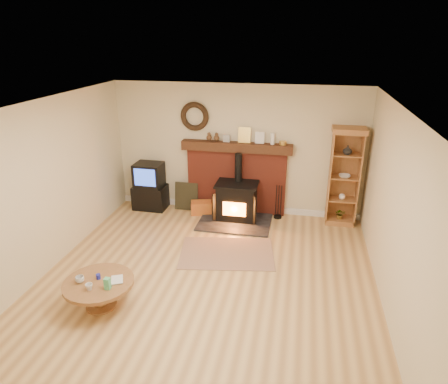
% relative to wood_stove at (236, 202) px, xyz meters
% --- Properties ---
extents(ground, '(5.50, 5.50, 0.00)m').
position_rel_wood_stove_xyz_m(ground, '(-0.08, -2.27, -0.37)').
color(ground, '#A77A45').
rests_on(ground, ground).
extents(room_shell, '(5.02, 5.52, 2.61)m').
position_rel_wood_stove_xyz_m(room_shell, '(-0.09, -2.18, 1.35)').
color(room_shell, beige).
rests_on(room_shell, ground).
extents(chimney_breast, '(2.20, 0.22, 1.78)m').
position_rel_wood_stove_xyz_m(chimney_breast, '(-0.07, 0.39, 0.43)').
color(chimney_breast, maroon).
rests_on(chimney_breast, ground).
extents(wood_stove, '(1.40, 1.00, 1.32)m').
position_rel_wood_stove_xyz_m(wood_stove, '(0.00, 0.00, 0.00)').
color(wood_stove, black).
rests_on(wood_stove, ground).
extents(area_rug, '(1.72, 1.32, 0.01)m').
position_rel_wood_stove_xyz_m(area_rug, '(0.07, -1.35, -0.36)').
color(area_rug, brown).
rests_on(area_rug, ground).
extents(tv_unit, '(0.69, 0.50, 0.99)m').
position_rel_wood_stove_xyz_m(tv_unit, '(-1.88, 0.19, 0.10)').
color(tv_unit, black).
rests_on(tv_unit, ground).
extents(curio_cabinet, '(0.61, 0.44, 1.89)m').
position_rel_wood_stove_xyz_m(curio_cabinet, '(2.01, 0.28, 0.58)').
color(curio_cabinet, olive).
rests_on(curio_cabinet, ground).
extents(firelog_box, '(0.47, 0.36, 0.26)m').
position_rel_wood_stove_xyz_m(firelog_box, '(-0.75, 0.13, -0.24)').
color(firelog_box, orange).
rests_on(firelog_box, ground).
extents(leaning_painting, '(0.49, 0.13, 0.58)m').
position_rel_wood_stove_xyz_m(leaning_painting, '(-1.11, 0.28, -0.08)').
color(leaning_painting, black).
rests_on(leaning_painting, ground).
extents(fire_tools, '(0.16, 0.16, 0.70)m').
position_rel_wood_stove_xyz_m(fire_tools, '(0.81, 0.23, -0.24)').
color(fire_tools, black).
rests_on(fire_tools, ground).
extents(coffee_table, '(0.94, 0.94, 0.56)m').
position_rel_wood_stove_xyz_m(coffee_table, '(-1.34, -3.08, -0.04)').
color(coffee_table, brown).
rests_on(coffee_table, ground).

